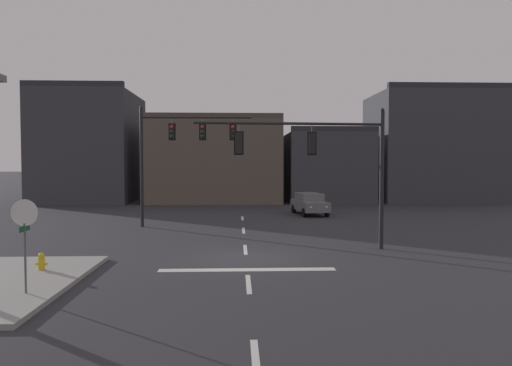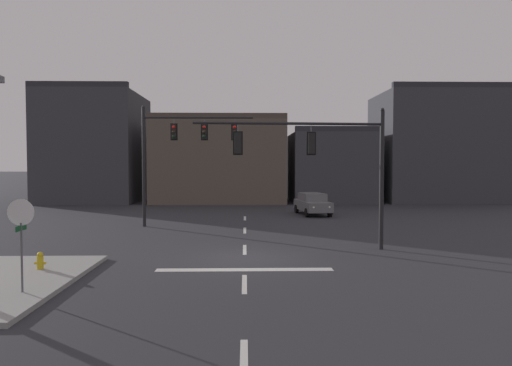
# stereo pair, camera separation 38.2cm
# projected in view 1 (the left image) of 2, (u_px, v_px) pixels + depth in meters

# --- Properties ---
(ground_plane) EXTENTS (400.00, 400.00, 0.00)m
(ground_plane) POSITION_uv_depth(u_px,v_px,m) (246.00, 259.00, 19.11)
(ground_plane) COLOR #2B2B30
(stop_bar_paint) EXTENTS (6.40, 0.50, 0.01)m
(stop_bar_paint) POSITION_uv_depth(u_px,v_px,m) (247.00, 270.00, 17.11)
(stop_bar_paint) COLOR silver
(stop_bar_paint) RESTS_ON ground
(lane_centreline) EXTENTS (0.16, 26.40, 0.01)m
(lane_centreline) POSITION_uv_depth(u_px,v_px,m) (245.00, 250.00, 21.11)
(lane_centreline) COLOR silver
(lane_centreline) RESTS_ON ground
(signal_mast_near_side) EXTENTS (8.40, 0.82, 6.30)m
(signal_mast_near_side) POSITION_uv_depth(u_px,v_px,m) (326.00, 155.00, 20.82)
(signal_mast_near_side) COLOR black
(signal_mast_near_side) RESTS_ON ground
(signal_mast_far_side) EXTENTS (6.70, 0.39, 7.30)m
(signal_mast_far_side) POSITION_uv_depth(u_px,v_px,m) (176.00, 144.00, 28.57)
(signal_mast_far_side) COLOR black
(signal_mast_far_side) RESTS_ON ground
(stop_sign) EXTENTS (0.76, 0.64, 2.83)m
(stop_sign) POSITION_uv_depth(u_px,v_px,m) (25.00, 223.00, 13.42)
(stop_sign) COLOR #56565B
(stop_sign) RESTS_ON ground
(car_lot_nearside) EXTENTS (2.42, 4.63, 1.61)m
(car_lot_nearside) POSITION_uv_depth(u_px,v_px,m) (310.00, 203.00, 35.41)
(car_lot_nearside) COLOR slate
(car_lot_nearside) RESTS_ON ground
(fire_hydrant) EXTENTS (0.40, 0.30, 0.75)m
(fire_hydrant) POSITION_uv_depth(u_px,v_px,m) (42.00, 265.00, 16.45)
(fire_hydrant) COLOR gold
(fire_hydrant) RESTS_ON ground
(building_row) EXTENTS (45.39, 11.74, 11.33)m
(building_row) POSITION_uv_depth(u_px,v_px,m) (269.00, 155.00, 48.33)
(building_row) COLOR #38383D
(building_row) RESTS_ON ground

